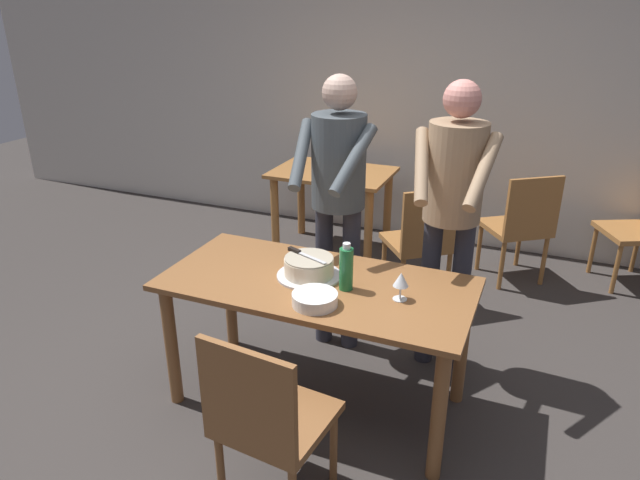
# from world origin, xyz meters

# --- Properties ---
(ground_plane) EXTENTS (14.00, 14.00, 0.00)m
(ground_plane) POSITION_xyz_m (0.00, 0.00, 0.00)
(ground_plane) COLOR #383330
(back_wall) EXTENTS (10.00, 0.12, 2.70)m
(back_wall) POSITION_xyz_m (0.00, 2.68, 1.35)
(back_wall) COLOR beige
(back_wall) RESTS_ON ground_plane
(main_dining_table) EXTENTS (1.61, 0.76, 0.75)m
(main_dining_table) POSITION_xyz_m (0.00, 0.00, 0.63)
(main_dining_table) COLOR brown
(main_dining_table) RESTS_ON ground_plane
(cake_on_platter) EXTENTS (0.34, 0.34, 0.11)m
(cake_on_platter) POSITION_xyz_m (-0.06, 0.04, 0.80)
(cake_on_platter) COLOR silver
(cake_on_platter) RESTS_ON main_dining_table
(cake_knife) EXTENTS (0.26, 0.12, 0.02)m
(cake_knife) POSITION_xyz_m (-0.13, 0.06, 0.87)
(cake_knife) COLOR silver
(cake_knife) RESTS_ON cake_on_platter
(plate_stack) EXTENTS (0.22, 0.22, 0.06)m
(plate_stack) POSITION_xyz_m (0.09, -0.23, 0.78)
(plate_stack) COLOR white
(plate_stack) RESTS_ON main_dining_table
(wine_glass_near) EXTENTS (0.08, 0.08, 0.14)m
(wine_glass_near) POSITION_xyz_m (0.45, -0.02, 0.85)
(wine_glass_near) COLOR silver
(wine_glass_near) RESTS_ON main_dining_table
(water_bottle) EXTENTS (0.07, 0.07, 0.25)m
(water_bottle) POSITION_xyz_m (0.17, -0.02, 0.86)
(water_bottle) COLOR #1E6B38
(water_bottle) RESTS_ON main_dining_table
(person_cutting_cake) EXTENTS (0.47, 0.55, 1.72)m
(person_cutting_cake) POSITION_xyz_m (-0.11, 0.59, 1.08)
(person_cutting_cake) COLOR #2D2D38
(person_cutting_cake) RESTS_ON ground_plane
(person_standing_beside) EXTENTS (0.47, 0.56, 1.72)m
(person_standing_beside) POSITION_xyz_m (0.55, 0.62, 1.08)
(person_standing_beside) COLOR #2D2D38
(person_standing_beside) RESTS_ON ground_plane
(chair_near_side) EXTENTS (0.48, 0.48, 0.90)m
(chair_near_side) POSITION_xyz_m (0.10, -0.76, 0.49)
(chair_near_side) COLOR brown
(chair_near_side) RESTS_ON ground_plane
(background_table) EXTENTS (1.00, 0.70, 0.74)m
(background_table) POSITION_xyz_m (-0.69, 1.98, 0.58)
(background_table) COLOR #9E6633
(background_table) RESTS_ON ground_plane
(background_chair_1) EXTENTS (0.61, 0.61, 0.90)m
(background_chair_1) POSITION_xyz_m (0.88, 1.97, 0.49)
(background_chair_1) COLOR #9E6633
(background_chair_1) RESTS_ON ground_plane
(background_chair_2) EXTENTS (0.62, 0.62, 0.90)m
(background_chair_2) POSITION_xyz_m (0.24, 1.39, 0.49)
(background_chair_2) COLOR #9E6633
(background_chair_2) RESTS_ON ground_plane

